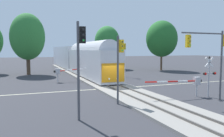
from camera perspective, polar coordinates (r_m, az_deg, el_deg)
ground_plane at (r=25.48m, az=0.67°, el=-4.93°), size 220.00×220.00×0.00m
road_centre_stripe at (r=25.48m, az=0.67°, el=-4.92°), size 44.00×0.20×0.01m
railway_track at (r=25.47m, az=0.67°, el=-4.72°), size 4.40×80.00×0.32m
commuter_train at (r=44.48m, az=-9.03°, el=2.78°), size 3.04×42.59×5.16m
crossing_gate_near at (r=21.72m, az=19.16°, el=-3.14°), size 5.91×0.40×1.80m
crossing_signal_mast at (r=22.17m, az=23.14°, el=-0.83°), size 1.36×0.44×3.73m
crossing_gate_far at (r=30.73m, az=-12.47°, el=-0.68°), size 5.36×0.40×1.89m
traffic_signal_near_right at (r=20.42m, az=23.63°, el=4.70°), size 4.58×0.38×5.85m
traffic_signal_far_side at (r=35.80m, az=2.95°, el=3.87°), size 0.53×0.38×5.57m
traffic_signal_near_left at (r=13.74m, az=-7.92°, el=3.41°), size 0.53×0.38×5.97m
traffic_signal_median at (r=17.73m, az=1.92°, el=2.50°), size 0.53×0.38×5.36m
elm_centre_background at (r=51.26m, az=-1.22°, el=6.91°), size 5.56×5.56×9.53m
oak_behind_train at (r=41.28m, az=-20.40°, el=7.45°), size 5.73×5.73×10.38m
maple_right_background at (r=48.16m, az=12.34°, el=7.28°), size 6.39×6.39×10.20m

